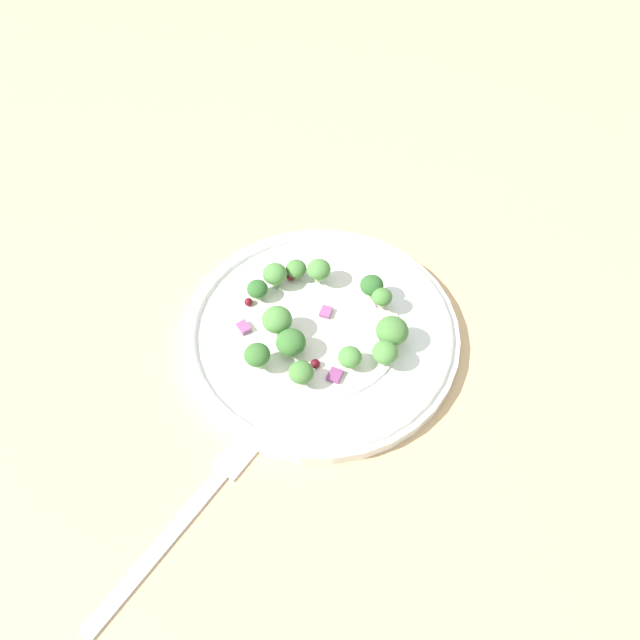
{
  "coord_description": "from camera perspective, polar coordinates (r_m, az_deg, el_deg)",
  "views": [
    {
      "loc": [
        33.32,
        10.1,
        50.29
      ],
      "look_at": [
        -0.57,
        -0.87,
        2.7
      ],
      "focal_mm": 36.45,
      "sensor_mm": 36.0,
      "label": 1
    }
  ],
  "objects": [
    {
      "name": "broccoli_floret_12",
      "position": [
        0.57,
        -5.54,
        -3.1
      ],
      "size": [
        2.33,
        2.33,
        2.36
      ],
      "color": "#ADD18E",
      "rests_on": "plate"
    },
    {
      "name": "broccoli_floret_6",
      "position": [
        0.63,
        -3.98,
        4.03
      ],
      "size": [
        2.36,
        2.36,
        2.39
      ],
      "color": "#8EB77A",
      "rests_on": "plate"
    },
    {
      "name": "dressing_pool",
      "position": [
        0.61,
        0.0,
        -0.79
      ],
      "size": [
        15.13,
        15.13,
        0.2
      ],
      "primitive_type": "cylinder",
      "color": "white",
      "rests_on": "plate"
    },
    {
      "name": "broccoli_floret_5",
      "position": [
        0.57,
        2.63,
        -3.3
      ],
      "size": [
        2.12,
        2.12,
        2.14
      ],
      "color": "#ADD18E",
      "rests_on": "plate"
    },
    {
      "name": "onion_bit_3",
      "position": [
        0.57,
        1.31,
        -4.87
      ],
      "size": [
        1.43,
        1.27,
        0.4
      ],
      "primitive_type": "cube",
      "rotation": [
        0.0,
        0.0,
        3.04
      ],
      "color": "#843D75",
      "rests_on": "plate"
    },
    {
      "name": "broccoli_floret_11",
      "position": [
        0.57,
        5.73,
        -2.88
      ],
      "size": [
        2.31,
        2.31,
        2.34
      ],
      "color": "#8EB77A",
      "rests_on": "plate"
    },
    {
      "name": "cranberry_1",
      "position": [
        0.64,
        -2.6,
        3.86
      ],
      "size": [
        0.86,
        0.86,
        0.86
      ],
      "primitive_type": "sphere",
      "color": "maroon",
      "rests_on": "plate"
    },
    {
      "name": "broccoli_floret_8",
      "position": [
        0.59,
        -3.79,
        -0.0
      ],
      "size": [
        2.77,
        2.77,
        2.8
      ],
      "color": "#ADD18E",
      "rests_on": "plate"
    },
    {
      "name": "onion_bit_2",
      "position": [
        0.61,
        0.52,
        0.74
      ],
      "size": [
        1.26,
        1.03,
        0.34
      ],
      "primitive_type": "cube",
      "rotation": [
        0.0,
        0.0,
        1.56
      ],
      "color": "#934C84",
      "rests_on": "plate"
    },
    {
      "name": "fork",
      "position": [
        0.54,
        -11.77,
        -16.57
      ],
      "size": [
        18.31,
        7.19,
        0.5
      ],
      "color": "silver",
      "rests_on": "ground_plane"
    },
    {
      "name": "broccoli_floret_1",
      "position": [
        0.62,
        -5.51,
        2.7
      ],
      "size": [
        2.01,
        2.01,
        2.04
      ],
      "color": "#ADD18E",
      "rests_on": "plate"
    },
    {
      "name": "cranberry_2",
      "position": [
        0.62,
        -6.3,
        1.58
      ],
      "size": [
        0.8,
        0.8,
        0.8
      ],
      "primitive_type": "sphere",
      "color": "maroon",
      "rests_on": "plate"
    },
    {
      "name": "broccoli_floret_3",
      "position": [
        0.63,
        -0.1,
        4.43
      ],
      "size": [
        2.3,
        2.3,
        2.33
      ],
      "color": "#8EB77A",
      "rests_on": "plate"
    },
    {
      "name": "plate",
      "position": [
        0.61,
        0.0,
        -1.04
      ],
      "size": [
        26.08,
        26.08,
        1.7
      ],
      "color": "white",
      "rests_on": "ground_plane"
    },
    {
      "name": "broccoli_floret_10",
      "position": [
        0.59,
        6.35,
        -1.0
      ],
      "size": [
        2.94,
        2.94,
        2.98
      ],
      "color": "#9EC684",
      "rests_on": "plate"
    },
    {
      "name": "onion_bit_0",
      "position": [
        0.61,
        -6.7,
        -0.65
      ],
      "size": [
        1.55,
        1.61,
        0.56
      ],
      "primitive_type": "cube",
      "rotation": [
        0.0,
        0.0,
        2.48
      ],
      "color": "#934C84",
      "rests_on": "plate"
    },
    {
      "name": "broccoli_floret_2",
      "position": [
        0.62,
        4.56,
        3.02
      ],
      "size": [
        2.25,
        2.25,
        2.28
      ],
      "color": "#9EC684",
      "rests_on": "plate"
    },
    {
      "name": "broccoli_floret_7",
      "position": [
        0.56,
        -1.67,
        -4.64
      ],
      "size": [
        2.21,
        2.21,
        2.24
      ],
      "color": "#9EC684",
      "rests_on": "plate"
    },
    {
      "name": "broccoli_floret_4",
      "position": [
        0.58,
        -2.56,
        -2.01
      ],
      "size": [
        2.69,
        2.69,
        2.72
      ],
      "color": "#ADD18E",
      "rests_on": "plate"
    },
    {
      "name": "broccoli_floret_0",
      "position": [
        0.61,
        5.46,
        2.0
      ],
      "size": [
        1.94,
        1.94,
        1.96
      ],
      "color": "#ADD18E",
      "rests_on": "plate"
    },
    {
      "name": "cranberry_0",
      "position": [
        0.58,
        -0.15,
        -3.93
      ],
      "size": [
        0.86,
        0.86,
        0.86
      ],
      "primitive_type": "sphere",
      "color": "#4C0A14",
      "rests_on": "plate"
    },
    {
      "name": "ground_plane",
      "position": [
        0.62,
        0.61,
        -2.65
      ],
      "size": [
        180.0,
        180.0,
        2.0
      ],
      "primitive_type": "cube",
      "color": "tan"
    },
    {
      "name": "broccoli_floret_9",
      "position": [
        0.63,
        -2.11,
        4.5
      ],
      "size": [
        2.02,
        2.02,
        2.05
      ],
      "color": "#8EB77A",
      "rests_on": "plate"
    },
    {
      "name": "onion_bit_1",
      "position": [
        0.63,
        5.27,
        1.54
      ],
      "size": [
        1.48,
        1.5,
        0.42
      ],
      "primitive_type": "cube",
      "rotation": [
        0.0,
        0.0,
        0.6
      ],
      "color": "#934C84",
      "rests_on": "plate"
    }
  ]
}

